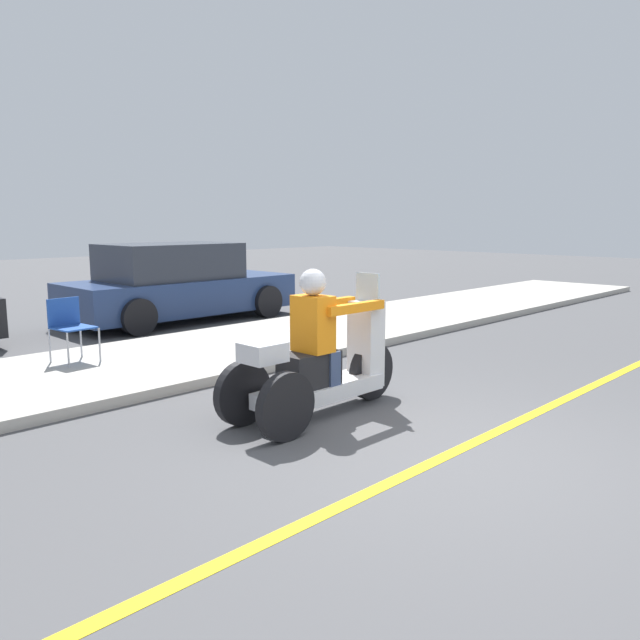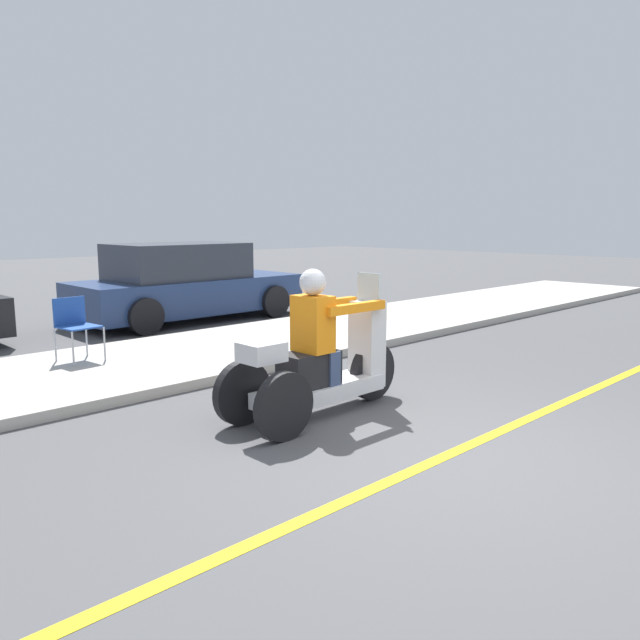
{
  "view_description": "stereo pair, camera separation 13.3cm",
  "coord_description": "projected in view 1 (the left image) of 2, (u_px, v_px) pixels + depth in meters",
  "views": [
    {
      "loc": [
        -4.23,
        -2.71,
        1.94
      ],
      "look_at": [
        0.08,
        1.53,
        0.97
      ],
      "focal_mm": 35.0,
      "sensor_mm": 36.0,
      "label": 1
    },
    {
      "loc": [
        -4.14,
        -2.81,
        1.94
      ],
      "look_at": [
        0.08,
        1.53,
        0.97
      ],
      "focal_mm": 35.0,
      "sensor_mm": 36.0,
      "label": 2
    }
  ],
  "objects": [
    {
      "name": "parked_car_lot_far",
      "position": [
        178.0,
        284.0,
        12.04
      ],
      "size": [
        4.41,
        1.99,
        1.5
      ],
      "color": "navy",
      "rests_on": "ground"
    },
    {
      "name": "folding_chair_set_back",
      "position": [
        69.0,
        323.0,
        8.07
      ],
      "size": [
        0.51,
        0.51,
        0.82
      ],
      "color": "#A5A8AD",
      "rests_on": "sidewalk_strip"
    },
    {
      "name": "motorcycle_trike",
      "position": [
        320.0,
        363.0,
        6.19
      ],
      "size": [
        2.16,
        0.71,
        1.48
      ],
      "color": "black",
      "rests_on": "ground"
    },
    {
      "name": "lane_stripe",
      "position": [
        450.0,
        454.0,
        5.22
      ],
      "size": [
        24.0,
        0.12,
        0.01
      ],
      "color": "gold",
      "rests_on": "ground"
    },
    {
      "name": "ground_plane",
      "position": [
        445.0,
        457.0,
        5.16
      ],
      "size": [
        60.0,
        60.0,
        0.0
      ],
      "primitive_type": "plane",
      "color": "#4C4C4F"
    },
    {
      "name": "sidewalk_strip",
      "position": [
        152.0,
        362.0,
        8.34
      ],
      "size": [
        28.0,
        2.8,
        0.12
      ],
      "color": "#B2ADA3",
      "rests_on": "ground"
    }
  ]
}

